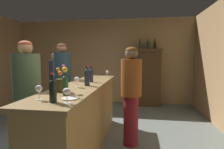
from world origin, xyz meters
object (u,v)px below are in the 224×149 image
(wine_glass_spare, at_px, (107,72))
(patron_in_navy, at_px, (63,83))
(bar_counter, at_px, (83,117))
(patron_by_cabinet, at_px, (27,87))
(patron_in_grey, at_px, (56,82))
(wine_glass_rear, at_px, (39,89))
(display_bottle_left, at_px, (140,44))
(wine_glass_front, at_px, (77,80))
(wine_glass_mid, at_px, (67,92))
(patron_redhead, at_px, (28,95))
(display_bottle_center, at_px, (155,45))
(cheese_plate, at_px, (70,98))
(bartender, at_px, (131,92))
(display_cabinet, at_px, (147,76))
(wine_bottle_rose, at_px, (91,74))
(wine_bottle_syrah, at_px, (53,90))
(flower_arrangement, at_px, (62,83))
(wine_bottle_pinot, at_px, (65,85))
(display_bottle_midleft, at_px, (148,45))
(wine_bottle_merlot, at_px, (87,76))

(wine_glass_spare, xyz_separation_m, patron_in_navy, (-0.83, -0.43, -0.19))
(bar_counter, relative_size, wine_glass_spare, 19.71)
(patron_by_cabinet, relative_size, patron_in_grey, 0.99)
(wine_glass_rear, relative_size, patron_in_navy, 0.09)
(patron_by_cabinet, bearing_deg, wine_glass_spare, 45.85)
(display_bottle_left, bearing_deg, wine_glass_front, -105.99)
(wine_glass_mid, xyz_separation_m, patron_redhead, (-0.93, 0.78, -0.22))
(display_bottle_center, bearing_deg, cheese_plate, -106.82)
(display_bottle_left, distance_m, bartender, 2.76)
(display_cabinet, distance_m, wine_glass_front, 3.29)
(wine_bottle_rose, xyz_separation_m, wine_bottle_syrah, (0.01, -1.42, -0.01))
(flower_arrangement, relative_size, display_bottle_center, 1.16)
(wine_bottle_pinot, distance_m, patron_in_navy, 1.68)
(display_bottle_midleft, xyz_separation_m, patron_in_grey, (-2.25, -1.42, -0.98))
(wine_bottle_pinot, distance_m, cheese_plate, 0.23)
(wine_glass_spare, relative_size, bartender, 0.08)
(wine_bottle_rose, relative_size, display_bottle_left, 1.00)
(wine_bottle_pinot, bearing_deg, wine_glass_mid, -64.93)
(wine_glass_front, height_order, patron_in_navy, patron_in_navy)
(display_bottle_center, distance_m, patron_redhead, 3.89)
(wine_bottle_pinot, bearing_deg, wine_glass_spare, 86.19)
(wine_bottle_syrah, distance_m, patron_redhead, 1.12)
(wine_glass_front, bearing_deg, bar_counter, 88.57)
(display_bottle_center, bearing_deg, patron_by_cabinet, -143.90)
(bar_counter, relative_size, patron_redhead, 1.60)
(bar_counter, relative_size, flower_arrangement, 8.11)
(wine_bottle_merlot, distance_m, flower_arrangement, 0.55)
(flower_arrangement, bearing_deg, wine_glass_front, 79.14)
(wine_bottle_syrah, distance_m, display_bottle_left, 4.09)
(wine_bottle_rose, distance_m, wine_bottle_merlot, 0.41)
(wine_bottle_merlot, height_order, display_bottle_left, display_bottle_left)
(wine_bottle_merlot, height_order, flower_arrangement, flower_arrangement)
(flower_arrangement, bearing_deg, wine_bottle_pinot, -55.91)
(display_bottle_left, xyz_separation_m, patron_in_navy, (-1.53, -2.13, -0.89))
(wine_bottle_merlot, distance_m, wine_glass_front, 0.20)
(display_bottle_left, height_order, bartender, display_bottle_left)
(display_bottle_center, relative_size, patron_by_cabinet, 0.19)
(bar_counter, xyz_separation_m, bartender, (0.75, 0.25, 0.38))
(patron_redhead, relative_size, patron_in_navy, 0.98)
(bartender, bearing_deg, patron_in_grey, -23.62)
(wine_glass_mid, relative_size, display_bottle_center, 0.50)
(wine_bottle_pinot, relative_size, patron_redhead, 0.16)
(wine_bottle_rose, height_order, wine_bottle_pinot, wine_bottle_rose)
(wine_bottle_merlot, distance_m, patron_in_grey, 1.97)
(bar_counter, relative_size, bartender, 1.67)
(bar_counter, xyz_separation_m, wine_bottle_merlot, (0.09, -0.09, 0.66))
(bar_counter, xyz_separation_m, patron_in_grey, (-1.14, 1.42, 0.34))
(wine_bottle_rose, relative_size, display_bottle_midleft, 1.01)
(wine_bottle_merlot, xyz_separation_m, flower_arrangement, (-0.17, -0.52, -0.02))
(wine_bottle_syrah, xyz_separation_m, wine_glass_mid, (0.15, -0.02, -0.01))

